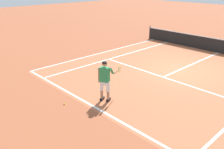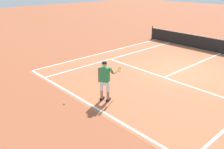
% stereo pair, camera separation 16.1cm
% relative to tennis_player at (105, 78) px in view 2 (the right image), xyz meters
% --- Properties ---
extents(ground_plane, '(80.00, 80.00, 0.00)m').
position_rel_tennis_player_xyz_m(ground_plane, '(0.15, 5.26, -0.99)').
color(ground_plane, '#9E5133').
extents(court_inner_surface, '(10.98, 11.34, 0.00)m').
position_rel_tennis_player_xyz_m(court_inner_surface, '(0.15, 4.78, -0.99)').
color(court_inner_surface, '#B2603D').
rests_on(court_inner_surface, ground).
extents(line_baseline, '(10.98, 0.10, 0.01)m').
position_rel_tennis_player_xyz_m(line_baseline, '(0.15, -0.69, -0.99)').
color(line_baseline, white).
rests_on(line_baseline, ground).
extents(line_service, '(8.23, 0.10, 0.01)m').
position_rel_tennis_player_xyz_m(line_service, '(0.15, 3.85, -0.99)').
color(line_service, white).
rests_on(line_service, ground).
extents(line_centre_service, '(0.10, 6.40, 0.01)m').
position_rel_tennis_player_xyz_m(line_centre_service, '(0.15, 7.05, -0.99)').
color(line_centre_service, white).
rests_on(line_centre_service, ground).
extents(line_singles_left, '(0.10, 10.94, 0.01)m').
position_rel_tennis_player_xyz_m(line_singles_left, '(-3.96, 4.78, -0.99)').
color(line_singles_left, white).
rests_on(line_singles_left, ground).
extents(line_doubles_left, '(0.10, 10.94, 0.01)m').
position_rel_tennis_player_xyz_m(line_doubles_left, '(-5.34, 4.78, -0.99)').
color(line_doubles_left, white).
rests_on(line_doubles_left, ground).
extents(tennis_net, '(11.96, 0.08, 1.07)m').
position_rel_tennis_player_xyz_m(tennis_net, '(0.15, 10.25, -0.49)').
color(tennis_net, '#333338').
rests_on(tennis_net, ground).
extents(tennis_player, '(0.56, 1.23, 1.71)m').
position_rel_tennis_player_xyz_m(tennis_player, '(0.00, 0.00, 0.00)').
color(tennis_player, black).
rests_on(tennis_player, ground).
extents(tennis_ball_near_feet, '(0.07, 0.07, 0.07)m').
position_rel_tennis_player_xyz_m(tennis_ball_near_feet, '(-0.86, -1.43, -0.96)').
color(tennis_ball_near_feet, '#CCE02D').
rests_on(tennis_ball_near_feet, ground).
extents(tennis_ball_by_baseline, '(0.07, 0.07, 0.07)m').
position_rel_tennis_player_xyz_m(tennis_ball_by_baseline, '(-0.68, 0.68, -0.96)').
color(tennis_ball_by_baseline, '#CCE02D').
rests_on(tennis_ball_by_baseline, ground).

